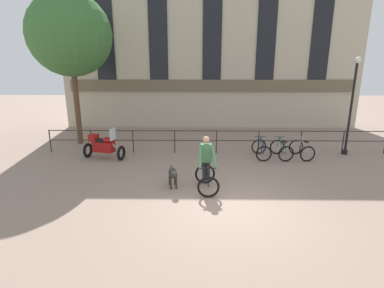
{
  "coord_description": "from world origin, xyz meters",
  "views": [
    {
      "loc": [
        -0.91,
        -7.75,
        3.94
      ],
      "look_at": [
        -1.06,
        2.86,
        1.05
      ],
      "focal_mm": 28.0,
      "sensor_mm": 36.0,
      "label": 1
    }
  ],
  "objects": [
    {
      "name": "street_lamp",
      "position": [
        5.71,
        5.09,
        2.36
      ],
      "size": [
        0.28,
        0.28,
        4.19
      ],
      "color": "black",
      "rests_on": "ground_plane"
    },
    {
      "name": "cyclist_with_bike",
      "position": [
        -0.58,
        1.24,
        0.76
      ],
      "size": [
        0.76,
        1.21,
        1.7
      ],
      "rotation": [
        0.0,
        0.0,
        0.07
      ],
      "color": "black",
      "rests_on": "ground_plane"
    },
    {
      "name": "parked_bicycle_mid_left",
      "position": [
        2.73,
        4.54,
        0.36
      ],
      "size": [
        0.76,
        1.17,
        0.86
      ],
      "rotation": [
        0.0,
        0.0,
        3.24
      ],
      "color": "black",
      "rests_on": "ground_plane"
    },
    {
      "name": "tree_canalside_left",
      "position": [
        -6.76,
        6.81,
        5.17
      ],
      "size": [
        3.82,
        3.82,
        7.1
      ],
      "color": "brown",
      "rests_on": "ground_plane"
    },
    {
      "name": "canal_railing",
      "position": [
        -0.0,
        5.2,
        0.71
      ],
      "size": [
        15.05,
        0.05,
        1.05
      ],
      "color": "#2D2B28",
      "rests_on": "ground_plane"
    },
    {
      "name": "ground_plane",
      "position": [
        0.0,
        0.0,
        0.0
      ],
      "size": [
        60.0,
        60.0,
        0.0
      ],
      "primitive_type": "plane",
      "color": "gray"
    },
    {
      "name": "parked_bicycle_near_lamp",
      "position": [
        1.87,
        4.54,
        0.36
      ],
      "size": [
        0.67,
        1.12,
        0.86
      ],
      "rotation": [
        0.0,
        0.0,
        3.13
      ],
      "color": "black",
      "rests_on": "ground_plane"
    },
    {
      "name": "building_facade",
      "position": [
        -0.0,
        10.99,
        4.57
      ],
      "size": [
        18.0,
        0.72,
        9.19
      ],
      "color": "#BCB299",
      "rests_on": "ground_plane"
    },
    {
      "name": "dog",
      "position": [
        -1.65,
        1.28,
        0.48
      ],
      "size": [
        0.38,
        0.95,
        0.68
      ],
      "rotation": [
        0.0,
        0.0,
        0.21
      ],
      "color": "#332D28",
      "rests_on": "ground_plane"
    },
    {
      "name": "parked_motorcycle",
      "position": [
        -4.81,
        4.3,
        0.56
      ],
      "size": [
        1.8,
        1.02,
        1.35
      ],
      "rotation": [
        0.0,
        0.0,
        1.32
      ],
      "color": "black",
      "rests_on": "ground_plane"
    },
    {
      "name": "parked_bicycle_mid_right",
      "position": [
        3.59,
        4.54,
        0.36
      ],
      "size": [
        0.8,
        1.19,
        0.86
      ],
      "rotation": [
        0.0,
        0.0,
        3.28
      ],
      "color": "black",
      "rests_on": "ground_plane"
    }
  ]
}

